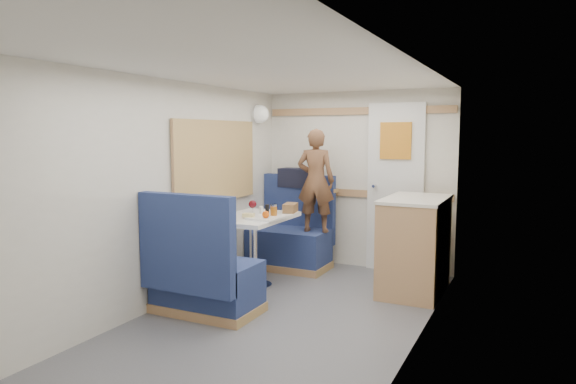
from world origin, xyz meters
The scene contains 27 objects.
floor centered at (0.00, 0.00, 0.00)m, with size 4.50×4.50×0.00m, color #515156.
ceiling centered at (0.00, 0.00, 2.00)m, with size 4.50×4.50×0.00m, color silver.
wall_back centered at (0.00, 2.25, 1.00)m, with size 2.20×0.02×2.00m, color silver.
wall_left centered at (-1.10, 0.00, 1.00)m, with size 0.02×4.50×2.00m, color silver.
wall_right centered at (1.10, 0.00, 1.00)m, with size 0.02×4.50×2.00m, color silver.
oak_trim_low centered at (0.00, 2.23, 0.85)m, with size 2.15×0.02×0.08m, color #A6834B.
oak_trim_high centered at (0.00, 2.23, 1.78)m, with size 2.15×0.02×0.08m, color #A6834B.
side_window centered at (-1.08, 1.00, 1.25)m, with size 0.04×1.30×0.72m, color gray.
rear_door centered at (0.45, 2.22, 0.97)m, with size 0.62×0.12×1.86m.
dinette_table centered at (-0.65, 1.00, 0.57)m, with size 0.62×0.92×0.72m.
bench_far centered at (-0.65, 1.86, 0.30)m, with size 0.90×0.59×1.05m.
bench_near centered at (-0.65, 0.14, 0.30)m, with size 0.90×0.59×1.05m.
ledge centered at (-0.65, 2.12, 0.88)m, with size 0.90×0.14×0.04m, color #A6834B.
dome_light centered at (-1.04, 1.85, 1.75)m, with size 0.20×0.20×0.20m, color white.
galley_counter centered at (0.82, 1.55, 0.47)m, with size 0.57×0.92×0.92m.
person centered at (-0.33, 1.81, 1.02)m, with size 0.41×0.27×1.13m, color brown.
duffel_bag centered at (-0.67, 2.12, 1.01)m, with size 0.46×0.22×0.22m, color black.
tray centered at (-0.45, 0.93, 0.73)m, with size 0.28×0.37×0.02m, color white.
orange_fruit centered at (-0.43, 0.84, 0.77)m, with size 0.07×0.07×0.07m, color orange.
cheese_block centered at (-0.60, 0.82, 0.76)m, with size 0.11×0.06×0.04m, color #E7D385.
wine_glass centered at (-0.61, 0.91, 0.84)m, with size 0.08×0.08×0.17m.
tumbler_left centered at (-0.88, 0.82, 0.77)m, with size 0.06×0.06×0.10m, color white.
tumbler_right centered at (-0.51, 1.16, 0.77)m, with size 0.07×0.07×0.11m, color white.
beer_glass centered at (-0.43, 1.00, 0.77)m, with size 0.07×0.07×0.10m, color #975316.
pepper_grinder centered at (-0.56, 1.12, 0.77)m, with size 0.04×0.04×0.10m, color black.
salt_grinder centered at (-0.60, 1.08, 0.77)m, with size 0.04×0.04×0.09m, color white.
bread_loaf centered at (-0.43, 1.38, 0.77)m, with size 0.12×0.22×0.09m, color brown.
Camera 1 is at (1.84, -3.34, 1.52)m, focal length 32.00 mm.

